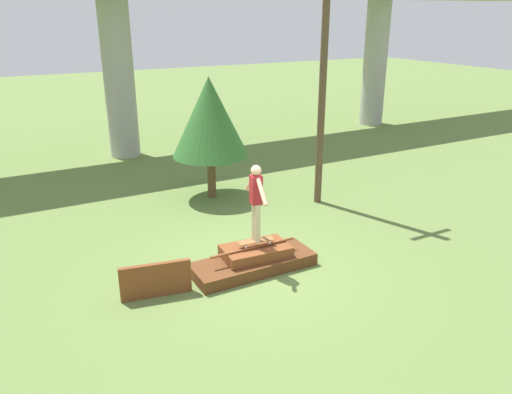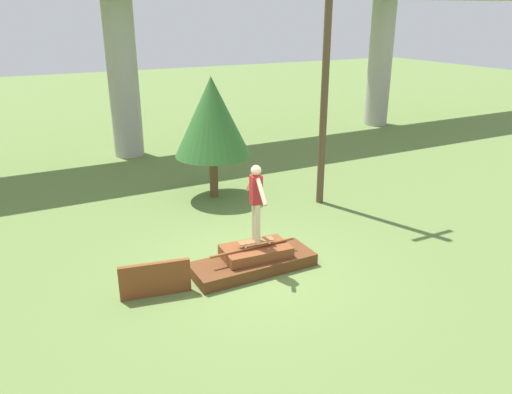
{
  "view_description": "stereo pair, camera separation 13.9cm",
  "coord_description": "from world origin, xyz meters",
  "px_view_note": "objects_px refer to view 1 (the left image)",
  "views": [
    {
      "loc": [
        -4.46,
        -8.32,
        5.15
      ],
      "look_at": [
        0.1,
        0.07,
        1.61
      ],
      "focal_mm": 35.0,
      "sensor_mm": 36.0,
      "label": 1
    },
    {
      "loc": [
        -4.33,
        -8.38,
        5.15
      ],
      "look_at": [
        0.1,
        0.07,
        1.61
      ],
      "focal_mm": 35.0,
      "sensor_mm": 36.0,
      "label": 2
    }
  ],
  "objects_px": {
    "skater": "(256,198)",
    "utility_pole": "(324,54)",
    "tree_behind_left": "(210,117)",
    "skateboard": "(256,241)"
  },
  "relations": [
    {
      "from": "skateboard",
      "to": "tree_behind_left",
      "type": "height_order",
      "value": "tree_behind_left"
    },
    {
      "from": "utility_pole",
      "to": "tree_behind_left",
      "type": "distance_m",
      "value": 3.58
    },
    {
      "from": "tree_behind_left",
      "to": "skateboard",
      "type": "bearing_deg",
      "value": -101.99
    },
    {
      "from": "skater",
      "to": "tree_behind_left",
      "type": "bearing_deg",
      "value": 78.01
    },
    {
      "from": "skater",
      "to": "tree_behind_left",
      "type": "relative_size",
      "value": 0.47
    },
    {
      "from": "skater",
      "to": "tree_behind_left",
      "type": "xyz_separation_m",
      "value": [
        0.96,
        4.5,
        0.79
      ]
    },
    {
      "from": "skater",
      "to": "utility_pole",
      "type": "bearing_deg",
      "value": 37.32
    },
    {
      "from": "skater",
      "to": "tree_behind_left",
      "type": "height_order",
      "value": "tree_behind_left"
    },
    {
      "from": "skater",
      "to": "utility_pole",
      "type": "xyz_separation_m",
      "value": [
        3.46,
        2.64,
        2.54
      ]
    },
    {
      "from": "tree_behind_left",
      "to": "skater",
      "type": "bearing_deg",
      "value": -101.99
    }
  ]
}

